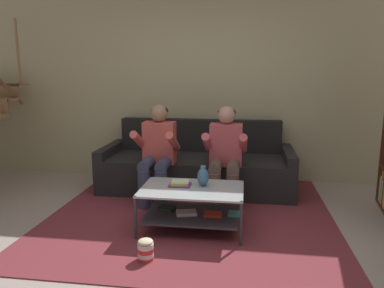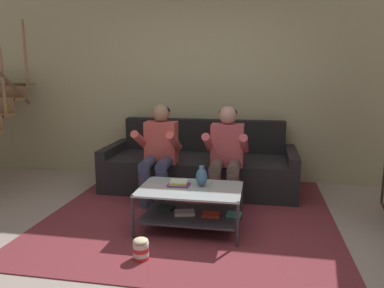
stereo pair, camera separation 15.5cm
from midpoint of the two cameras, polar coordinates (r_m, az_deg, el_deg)
The scene contains 10 objects.
ground at distance 3.36m, azimuth -0.29°, elevation -16.61°, with size 16.80×16.80×0.00m, color #B4A29B.
back_partition at distance 5.41m, azimuth 4.62°, elevation 9.87°, with size 8.40×0.12×2.90m, color #BEB68B.
couch at distance 5.02m, azimuth 2.08°, elevation -3.55°, with size 2.50×0.96×0.90m.
person_seated_left at distance 4.47m, azimuth -4.08°, elevation -0.78°, with size 0.50×0.58×1.17m.
person_seated_right at distance 4.35m, azimuth 6.28°, elevation -1.23°, with size 0.50×0.58×1.16m.
coffee_table at distance 3.75m, azimuth 0.99°, elevation -8.89°, with size 1.01×0.66×0.43m.
area_rug at distance 4.35m, azimuth 1.31°, elevation -9.87°, with size 3.04×3.28×0.01m.
vase at distance 3.74m, azimuth 2.67°, elevation -5.00°, with size 0.11×0.11×0.21m.
book_stack at distance 3.77m, azimuth -0.89°, elevation -5.99°, with size 0.22×0.17×0.06m.
popcorn_tub at distance 3.27m, azimuth -6.40°, elevation -15.63°, with size 0.13×0.13×0.19m.
Camera 2 is at (0.63, -2.91, 1.56)m, focal length 35.00 mm.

